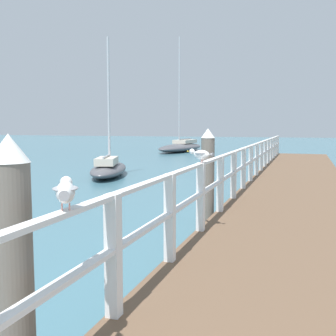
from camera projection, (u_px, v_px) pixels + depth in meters
The scene contains 8 objects.
pier_deck at pixel (296, 191), 12.02m from camera, with size 2.82×26.54×0.48m, color brown.
pier_railing at pixel (251, 159), 12.35m from camera, with size 0.12×25.06×1.09m.
dock_piling_near at pixel (14, 280), 2.89m from camera, with size 0.29×0.29×2.10m.
dock_piling_far at pixel (208, 178), 8.59m from camera, with size 0.29×0.29×2.10m.
seagull_foreground at pixel (65, 191), 2.81m from camera, with size 0.28×0.43×0.21m.
seagull_background at pixel (201, 154), 6.44m from camera, with size 0.47×0.23×0.21m.
boat_2 at pixel (109, 168), 17.51m from camera, with size 2.78×4.89×5.89m.
boat_3 at pixel (181, 147), 34.20m from camera, with size 2.93×7.60×9.31m.
Camera 1 is at (0.22, 0.80, 2.15)m, focal length 43.71 mm.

